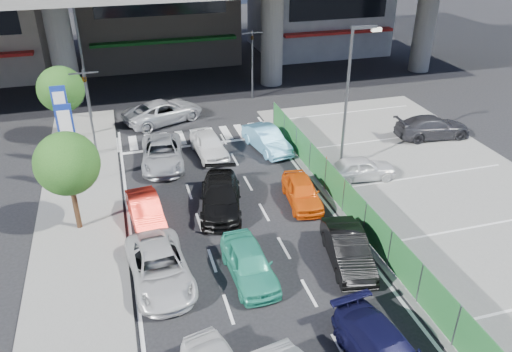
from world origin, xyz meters
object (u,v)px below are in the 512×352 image
object	(u,v)px
signboard_far	(62,115)
taxi_orange_right	(302,192)
signboard_near	(68,135)
taxi_teal_mid	(249,263)
parked_sedan_white	(361,168)
hatch_black_mid_right	(348,249)
crossing_wagon_silver	(163,111)
sedan_black_mid	(221,197)
traffic_light_left	(86,91)
street_lamp_right	(350,89)
tree_near	(67,164)
parked_sedan_dgrey	(433,127)
sedan_white_mid_left	(160,268)
wagon_silver_front_left	(162,154)
kei_truck_front_right	(267,139)
traffic_cone	(326,162)
tree_far	(61,90)
sedan_white_front_mid	(209,145)
street_lamp_left	(83,51)
traffic_light_right	(252,47)
taxi_orange_left	(146,211)

from	to	relation	value
signboard_far	taxi_orange_right	distance (m)	13.84
signboard_near	taxi_teal_mid	world-z (taller)	signboard_near
parked_sedan_white	hatch_black_mid_right	bearing A→B (deg)	155.67
signboard_far	crossing_wagon_silver	size ratio (longest dim) A/B	0.86
signboard_far	sedan_black_mid	distance (m)	10.43
traffic_light_left	signboard_near	xyz separation A→B (m)	(-1.00, -4.01, -0.87)
street_lamp_right	tree_near	distance (m)	14.38
parked_sedan_dgrey	sedan_white_mid_left	bearing A→B (deg)	121.56
sedan_white_mid_left	wagon_silver_front_left	xyz separation A→B (m)	(1.30, 10.24, 0.02)
kei_truck_front_right	traffic_cone	xyz separation A→B (m)	(2.47, -3.39, -0.24)
hatch_black_mid_right	crossing_wagon_silver	distance (m)	18.52
signboard_near	street_lamp_right	bearing A→B (deg)	-7.90
tree_far	sedan_black_mid	xyz separation A→B (m)	(7.46, -10.61, -2.70)
hatch_black_mid_right	taxi_orange_right	xyz separation A→B (m)	(-0.11, 5.03, -0.05)
tree_far	sedan_black_mid	bearing A→B (deg)	-54.89
tree_near	hatch_black_mid_right	size ratio (longest dim) A/B	1.15
kei_truck_front_right	wagon_silver_front_left	bearing A→B (deg)	171.15
traffic_light_left	sedan_black_mid	world-z (taller)	traffic_light_left
sedan_white_front_mid	hatch_black_mid_right	bearing A→B (deg)	-78.16
street_lamp_right	signboard_far	distance (m)	15.69
street_lamp_left	signboard_near	xyz separation A→B (m)	(-0.87, -10.01, -1.71)
taxi_teal_mid	parked_sedan_white	xyz separation A→B (m)	(7.98, 6.17, 0.01)
signboard_near	traffic_cone	xyz separation A→B (m)	(13.48, -1.62, -2.62)
street_lamp_right	parked_sedan_white	xyz separation A→B (m)	(0.45, -1.24, -4.08)
tree_near	parked_sedan_white	world-z (taller)	tree_near
taxi_orange_right	sedan_white_mid_left	bearing A→B (deg)	-145.43
street_lamp_right	taxi_orange_right	world-z (taller)	street_lamp_right
traffic_light_left	parked_sedan_white	bearing A→B (deg)	-27.65
traffic_light_right	taxi_orange_left	distance (m)	18.34
traffic_light_right	parked_sedan_dgrey	size ratio (longest dim) A/B	1.08
traffic_cone	parked_sedan_white	bearing A→B (deg)	-50.24
traffic_cone	traffic_light_left	bearing A→B (deg)	155.72
parked_sedan_dgrey	taxi_orange_right	bearing A→B (deg)	120.33
taxi_orange_right	taxi_teal_mid	bearing A→B (deg)	-124.19
tree_near	taxi_teal_mid	size ratio (longest dim) A/B	1.19
crossing_wagon_silver	parked_sedan_white	world-z (taller)	crossing_wagon_silver
signboard_far	hatch_black_mid_right	bearing A→B (deg)	-48.04
traffic_light_left	taxi_teal_mid	distance (m)	14.99
sedan_white_front_mid	traffic_cone	bearing A→B (deg)	-36.06
street_lamp_left	taxi_orange_left	xyz separation A→B (m)	(2.35, -14.36, -4.13)
street_lamp_left	crossing_wagon_silver	bearing A→B (deg)	-23.15
signboard_near	taxi_orange_right	distance (m)	12.08
taxi_teal_mid	taxi_orange_left	size ratio (longest dim) A/B	1.04
signboard_near	sedan_white_mid_left	size ratio (longest dim) A/B	0.97
signboard_far	taxi_orange_left	world-z (taller)	signboard_far
taxi_teal_mid	wagon_silver_front_left	world-z (taller)	wagon_silver_front_left
hatch_black_mid_right	sedan_white_mid_left	bearing A→B (deg)	-176.99
taxi_orange_right	parked_sedan_dgrey	distance (m)	11.99
taxi_orange_left	street_lamp_left	bearing A→B (deg)	93.78
traffic_light_left	taxi_orange_right	bearing A→B (deg)	-41.19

